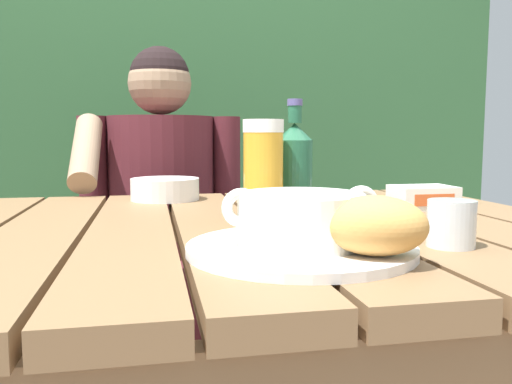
# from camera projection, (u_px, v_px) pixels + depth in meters

# --- Properties ---
(dining_table) EXTENTS (1.30, 0.93, 0.77)m
(dining_table) POSITION_uv_depth(u_px,v_px,m) (218.00, 277.00, 0.92)
(dining_table) COLOR brown
(dining_table) RESTS_ON ground_plane
(hedge_backdrop) EXTENTS (2.94, 0.98, 2.60)m
(hedge_backdrop) POSITION_uv_depth(u_px,v_px,m) (199.00, 62.00, 2.59)
(hedge_backdrop) COLOR #2E5832
(hedge_backdrop) RESTS_ON ground_plane
(chair_near_diner) EXTENTS (0.46, 0.47, 0.98)m
(chair_near_diner) POSITION_uv_depth(u_px,v_px,m) (162.00, 265.00, 1.81)
(chair_near_diner) COLOR brown
(chair_near_diner) RESTS_ON ground_plane
(person_eating) EXTENTS (0.48, 0.47, 1.19)m
(person_eating) POSITION_uv_depth(u_px,v_px,m) (162.00, 208.00, 1.59)
(person_eating) COLOR #501D25
(person_eating) RESTS_ON ground_plane
(serving_plate) EXTENTS (0.30, 0.30, 0.01)m
(serving_plate) POSITION_uv_depth(u_px,v_px,m) (301.00, 248.00, 0.69)
(serving_plate) COLOR white
(serving_plate) RESTS_ON dining_table
(soup_bowl) EXTENTS (0.21, 0.16, 0.07)m
(soup_bowl) POSITION_uv_depth(u_px,v_px,m) (301.00, 217.00, 0.68)
(soup_bowl) COLOR white
(soup_bowl) RESTS_ON serving_plate
(bread_roll) EXTENTS (0.15, 0.14, 0.07)m
(bread_roll) POSITION_uv_depth(u_px,v_px,m) (375.00, 225.00, 0.62)
(bread_roll) COLOR #CD9349
(bread_roll) RESTS_ON serving_plate
(beer_glass) EXTENTS (0.07, 0.07, 0.18)m
(beer_glass) POSITION_uv_depth(u_px,v_px,m) (263.00, 172.00, 0.90)
(beer_glass) COLOR gold
(beer_glass) RESTS_ON dining_table
(beer_bottle) EXTENTS (0.07, 0.07, 0.22)m
(beer_bottle) POSITION_uv_depth(u_px,v_px,m) (294.00, 169.00, 0.96)
(beer_bottle) COLOR #245D3E
(beer_bottle) RESTS_ON dining_table
(water_glass_small) EXTENTS (0.07, 0.07, 0.06)m
(water_glass_small) POSITION_uv_depth(u_px,v_px,m) (451.00, 224.00, 0.72)
(water_glass_small) COLOR silver
(water_glass_small) RESTS_ON dining_table
(butter_tub) EXTENTS (0.12, 0.09, 0.05)m
(butter_tub) POSITION_uv_depth(u_px,v_px,m) (423.00, 197.00, 1.09)
(butter_tub) COLOR white
(butter_tub) RESTS_ON dining_table
(table_knife) EXTENTS (0.17, 0.03, 0.01)m
(table_knife) POSITION_uv_depth(u_px,v_px,m) (372.00, 233.00, 0.80)
(table_knife) COLOR silver
(table_knife) RESTS_ON dining_table
(diner_bowl) EXTENTS (0.16, 0.16, 0.05)m
(diner_bowl) POSITION_uv_depth(u_px,v_px,m) (165.00, 189.00, 1.24)
(diner_bowl) COLOR white
(diner_bowl) RESTS_ON dining_table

